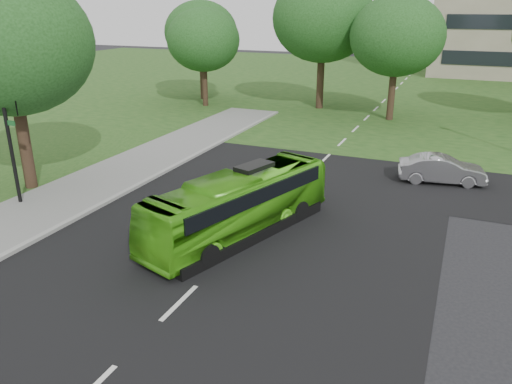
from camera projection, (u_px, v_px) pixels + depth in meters
The scene contains 10 objects.
ground at pixel (211, 272), 16.45m from camera, with size 160.00×160.00×0.00m, color black.
street_surfaces at pixel (353, 126), 36.20m from camera, with size 120.00×120.00×0.15m.
tree_park_a at pixel (203, 40), 41.72m from camera, with size 6.12×6.12×8.13m.
tree_park_b at pixel (323, 18), 40.10m from camera, with size 8.20×8.20×10.76m.
tree_park_c at pixel (397, 36), 36.18m from camera, with size 6.82×6.82×9.06m.
tree_park_f at pixel (201, 33), 44.89m from camera, with size 6.55×6.55×8.74m.
tree_side_near at pixel (8, 44), 21.79m from camera, with size 7.39×7.39×9.82m.
bus at pixel (239, 204), 18.80m from camera, with size 2.03×8.66×2.41m, color #49AC18.
sedan at pixel (442, 169), 24.54m from camera, with size 1.43×4.10×1.35m, color #A4A3A8.
traffic_light at pixel (11, 130), 20.75m from camera, with size 0.93×0.27×5.74m.
Camera 1 is at (7.01, -12.75, 8.25)m, focal length 35.00 mm.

